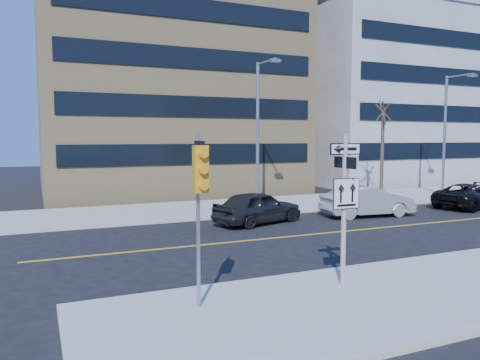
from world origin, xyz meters
name	(u,v)px	position (x,y,z in m)	size (l,w,h in m)	color
ground	(295,267)	(0.00, 0.00, 0.00)	(120.00, 120.00, 0.00)	black
far_sidewalk	(431,194)	(18.00, 12.00, 0.07)	(66.00, 6.00, 0.15)	#A7A39C
road_centerline	(465,220)	(12.00, 4.00, 0.01)	(40.00, 0.14, 0.01)	gold
sign_pole	(345,200)	(0.00, -2.51, 2.44)	(0.92, 0.92, 4.06)	white
traffic_signal	(200,183)	(-4.00, -2.66, 3.03)	(0.32, 0.45, 4.00)	gray
parked_car_a	(258,207)	(2.19, 7.19, 0.78)	(4.56, 1.83, 1.55)	black
parked_car_b	(367,201)	(8.24, 6.75, 0.79)	(4.78, 1.67, 1.57)	gray
parked_car_c	(470,196)	(15.64, 6.79, 0.70)	(5.06, 2.33, 1.41)	black
streetlight_a	(260,125)	(4.00, 10.76, 4.76)	(0.55, 2.25, 8.00)	gray
streetlight_b	(448,127)	(18.00, 10.76, 4.76)	(0.55, 2.25, 8.00)	gray
street_tree_west	(383,114)	(13.00, 11.30, 5.52)	(1.80, 1.80, 6.35)	#3B2E23
building_brick	(160,76)	(2.00, 25.00, 9.00)	(18.00, 18.00, 18.00)	tan
building_grey_mid	(385,102)	(24.00, 24.00, 7.50)	(20.00, 16.00, 15.00)	gray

